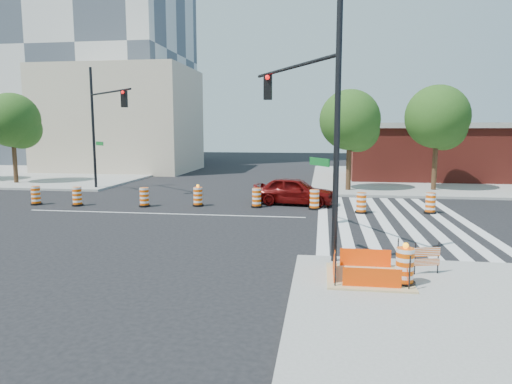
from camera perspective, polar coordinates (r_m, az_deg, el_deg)
ground at (r=22.88m, az=-11.60°, el=-2.67°), size 120.00×120.00×0.00m
sidewalk_ne at (r=40.68m, az=22.87°, el=1.53°), size 22.00×22.00×0.15m
sidewalk_nw at (r=47.01m, az=-24.96°, el=2.18°), size 22.00×22.00×0.15m
crosswalk_east at (r=21.78m, az=16.68°, el=-3.36°), size 6.75×13.50×0.01m
lane_centerline at (r=22.88m, az=-11.60°, el=-2.66°), size 14.00×0.12×0.01m
excavation_pit at (r=12.82m, az=13.83°, el=-10.06°), size 2.20×2.20×0.90m
brick_storefront at (r=40.52m, az=23.04°, el=4.68°), size 16.50×8.50×4.60m
beige_midrise at (r=47.45m, az=-16.48°, el=8.60°), size 14.00×10.00×10.00m
red_coupe at (r=25.12m, az=4.79°, el=0.15°), size 4.71×2.49×1.53m
signal_pole_se at (r=15.08m, az=6.76°, el=10.47°), size 3.15×5.18×7.85m
signal_pole_nw at (r=31.54m, az=-18.67°, el=8.95°), size 4.64×4.17×8.07m
pit_drum at (r=12.39m, az=18.09°, el=-8.97°), size 0.57×0.57×1.11m
barricade at (r=13.50m, az=20.57°, el=-7.58°), size 0.74×0.24×0.89m
tree_north_b at (r=38.51m, az=-28.09°, el=7.58°), size 3.99×3.99×6.78m
tree_north_c at (r=30.57m, az=11.73°, el=8.38°), size 3.93×3.93×6.69m
tree_north_d at (r=32.22m, az=21.75°, el=8.31°), size 4.10×4.10×6.97m
median_drum_1 at (r=27.76m, az=-25.81°, el=-0.46°), size 0.60×0.60×1.02m
median_drum_2 at (r=26.46m, az=-21.45°, el=-0.60°), size 0.60×0.60×1.02m
median_drum_3 at (r=25.09m, az=-13.79°, el=-0.71°), size 0.60×0.60×1.02m
median_drum_4 at (r=24.73m, az=-7.27°, el=-0.65°), size 0.60×0.60×1.18m
median_drum_5 at (r=24.14m, az=0.08°, el=-0.81°), size 0.60×0.60×1.02m
median_drum_6 at (r=23.72m, az=7.32°, el=-1.03°), size 0.60×0.60×1.02m
median_drum_7 at (r=23.02m, az=13.02°, el=-1.44°), size 0.60×0.60×1.02m
median_drum_8 at (r=23.97m, az=20.97°, el=-1.40°), size 0.60×0.60×1.02m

